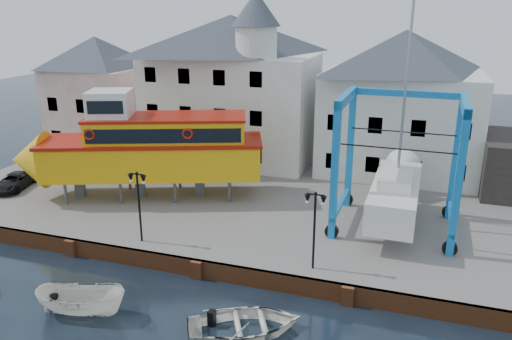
% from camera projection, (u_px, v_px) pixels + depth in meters
% --- Properties ---
extents(ground, '(140.00, 140.00, 0.00)m').
position_uv_depth(ground, '(197.00, 278.00, 26.71)').
color(ground, '#18212D').
rests_on(ground, ground).
extents(hardstanding, '(44.00, 22.00, 1.00)m').
position_uv_depth(hardstanding, '(260.00, 198.00, 36.48)').
color(hardstanding, slate).
rests_on(hardstanding, ground).
extents(quay_wall, '(44.00, 0.47, 1.00)m').
position_uv_depth(quay_wall, '(198.00, 268.00, 26.65)').
color(quay_wall, brown).
rests_on(quay_wall, ground).
extents(building_pink, '(8.00, 7.00, 10.30)m').
position_uv_depth(building_pink, '(99.00, 93.00, 46.40)').
color(building_pink, tan).
rests_on(building_pink, hardstanding).
extents(building_white_main, '(14.00, 8.30, 14.00)m').
position_uv_depth(building_white_main, '(233.00, 87.00, 42.47)').
color(building_white_main, silver).
rests_on(building_white_main, hardstanding).
extents(building_white_right, '(12.00, 8.00, 11.20)m').
position_uv_depth(building_white_right, '(401.00, 103.00, 39.12)').
color(building_white_right, silver).
rests_on(building_white_right, hardstanding).
extents(lamp_post_left, '(1.12, 0.32, 4.20)m').
position_uv_depth(lamp_post_left, '(138.00, 189.00, 27.69)').
color(lamp_post_left, black).
rests_on(lamp_post_left, hardstanding).
extents(lamp_post_right, '(1.12, 0.32, 4.20)m').
position_uv_depth(lamp_post_right, '(315.00, 211.00, 24.71)').
color(lamp_post_right, black).
rests_on(lamp_post_right, hardstanding).
extents(tour_boat, '(17.59, 9.87, 7.51)m').
position_uv_depth(tour_boat, '(138.00, 148.00, 34.48)').
color(tour_boat, '#59595E').
rests_on(tour_boat, hardstanding).
extents(travel_lift, '(7.35, 10.31, 15.51)m').
position_uv_depth(travel_lift, '(397.00, 183.00, 30.48)').
color(travel_lift, '#0E60B0').
rests_on(travel_lift, hardstanding).
extents(van, '(2.77, 4.38, 1.13)m').
position_uv_depth(van, '(14.00, 181.00, 36.72)').
color(van, black).
rests_on(van, hardstanding).
extents(motorboat_a, '(4.60, 2.49, 1.68)m').
position_uv_depth(motorboat_a, '(83.00, 315.00, 23.50)').
color(motorboat_a, white).
rests_on(motorboat_a, ground).
extents(motorboat_b, '(6.16, 5.55, 1.05)m').
position_uv_depth(motorboat_b, '(245.00, 332.00, 22.24)').
color(motorboat_b, white).
rests_on(motorboat_b, ground).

